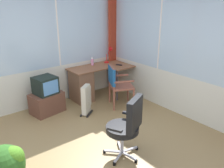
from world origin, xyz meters
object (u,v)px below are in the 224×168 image
at_px(desk_lamp, 110,52).
at_px(tv_remote, 119,65).
at_px(spray_bottle, 92,61).
at_px(tv_on_stand, 46,97).
at_px(potted_plant, 6,165).
at_px(wooden_armchair, 116,81).
at_px(desk, 84,83).
at_px(space_heater, 86,99).
at_px(office_chair, 127,124).

relative_size(desk_lamp, tv_remote, 2.73).
relative_size(spray_bottle, tv_on_stand, 0.27).
bearing_deg(potted_plant, desk_lamp, 30.60).
relative_size(spray_bottle, wooden_armchair, 0.23).
distance_m(desk, desk_lamp, 1.05).
distance_m(wooden_armchair, space_heater, 0.77).
distance_m(desk, tv_remote, 0.96).
height_order(tv_remote, space_heater, tv_remote).
height_order(desk_lamp, space_heater, desk_lamp).
relative_size(tv_on_stand, space_heater, 1.25).
bearing_deg(tv_remote, tv_on_stand, 146.93).
distance_m(spray_bottle, wooden_armchair, 0.94).
relative_size(space_heater, potted_plant, 1.06).
relative_size(desk_lamp, space_heater, 0.64).
bearing_deg(desk_lamp, office_chair, -123.02).
distance_m(spray_bottle, space_heater, 1.21).
bearing_deg(space_heater, tv_remote, 18.13).
xyz_separation_m(spray_bottle, office_chair, (-1.02, -2.41, -0.30)).
bearing_deg(spray_bottle, desk_lamp, -8.61).
bearing_deg(desk, potted_plant, -142.18).
bearing_deg(tv_on_stand, desk_lamp, 5.19).
distance_m(desk, potted_plant, 2.89).
xyz_separation_m(office_chair, space_heater, (0.30, 1.59, -0.24)).
height_order(desk, potted_plant, desk).
relative_size(desk, tv_remote, 9.57).
bearing_deg(tv_on_stand, office_chair, -81.67).
xyz_separation_m(wooden_armchair, potted_plant, (-2.64, -1.02, -0.25)).
bearing_deg(tv_on_stand, spray_bottle, 10.25).
bearing_deg(desk, desk_lamp, 5.44).
xyz_separation_m(office_chair, tv_on_stand, (-0.32, 2.17, -0.21)).
relative_size(desk_lamp, tv_on_stand, 0.52).
xyz_separation_m(desk_lamp, spray_bottle, (-0.50, 0.08, -0.17)).
height_order(tv_remote, wooden_armchair, wooden_armchair).
relative_size(wooden_armchair, office_chair, 0.93).
bearing_deg(desk_lamp, potted_plant, -149.40).
relative_size(desk, spray_bottle, 6.65).
bearing_deg(desk, spray_bottle, 23.78).
distance_m(tv_on_stand, space_heater, 0.85).
relative_size(wooden_armchair, space_heater, 1.46).
xyz_separation_m(desk_lamp, potted_plant, (-3.13, -1.85, -0.69)).
distance_m(desk_lamp, wooden_armchair, 1.06).
xyz_separation_m(desk, tv_on_stand, (-0.98, -0.09, -0.06)).
bearing_deg(spray_bottle, office_chair, -112.95).
xyz_separation_m(space_heater, potted_plant, (-1.92, -1.11, 0.02)).
bearing_deg(desk, space_heater, -118.74).
bearing_deg(potted_plant, space_heater, 30.10).
height_order(tv_remote, office_chair, office_chair).
bearing_deg(desk_lamp, tv_on_stand, -174.81).
height_order(desk_lamp, spray_bottle, desk_lamp).
height_order(spray_bottle, wooden_armchair, spray_bottle).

